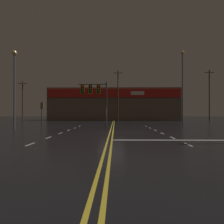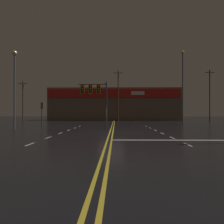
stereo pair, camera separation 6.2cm
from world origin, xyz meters
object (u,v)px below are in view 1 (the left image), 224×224
(traffic_signal_median, at_px, (94,93))
(streetlight_far_left, at_px, (14,79))
(traffic_signal_corner_northwest, at_px, (42,108))
(streetlight_near_left, at_px, (182,79))

(traffic_signal_median, relative_size, streetlight_far_left, 0.57)
(traffic_signal_corner_northwest, bearing_deg, streetlight_far_left, -98.71)
(traffic_signal_corner_northwest, bearing_deg, streetlight_near_left, 11.10)
(streetlight_near_left, bearing_deg, streetlight_far_left, -154.66)
(traffic_signal_median, bearing_deg, traffic_signal_corner_northwest, 135.49)
(traffic_signal_median, relative_size, streetlight_near_left, 0.43)
(traffic_signal_median, bearing_deg, streetlight_far_left, 169.10)
(streetlight_near_left, bearing_deg, traffic_signal_corner_northwest, -168.90)
(traffic_signal_corner_northwest, bearing_deg, traffic_signal_median, -44.51)
(traffic_signal_corner_northwest, relative_size, streetlight_near_left, 0.29)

